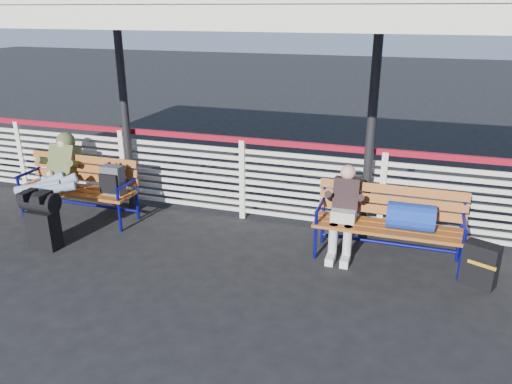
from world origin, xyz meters
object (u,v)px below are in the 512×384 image
(bench_left, at_px, (88,181))
(companion_person, at_px, (344,210))
(suitcase_side, at_px, (480,265))
(luggage_stack, at_px, (42,218))
(bench_right, at_px, (399,217))
(traveler_man, at_px, (53,180))

(bench_left, distance_m, companion_person, 3.76)
(companion_person, xyz_separation_m, suitcase_side, (1.60, -0.30, -0.34))
(companion_person, bearing_deg, luggage_stack, -164.04)
(companion_person, relative_size, suitcase_side, 2.25)
(luggage_stack, relative_size, suitcase_side, 1.54)
(bench_right, height_order, suitcase_side, bench_right)
(luggage_stack, relative_size, traveler_man, 0.48)
(suitcase_side, bearing_deg, luggage_stack, -147.84)
(bench_left, height_order, suitcase_side, bench_left)
(bench_left, height_order, traveler_man, traveler_man)
(companion_person, bearing_deg, bench_right, 0.94)
(companion_person, distance_m, suitcase_side, 1.66)
(bench_right, height_order, companion_person, companion_person)
(luggage_stack, bearing_deg, traveler_man, 117.29)
(traveler_man, bearing_deg, companion_person, 5.31)
(companion_person, bearing_deg, suitcase_side, -10.54)
(luggage_stack, bearing_deg, suitcase_side, 8.78)
(bench_right, bearing_deg, luggage_stack, -166.23)
(traveler_man, bearing_deg, bench_left, 48.44)
(bench_right, bearing_deg, companion_person, -179.06)
(suitcase_side, bearing_deg, bench_right, -174.35)
(traveler_man, bearing_deg, suitcase_side, 0.81)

